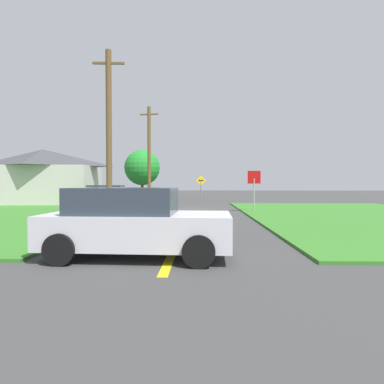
% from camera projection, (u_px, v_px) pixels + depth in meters
% --- Properties ---
extents(ground_plane, '(120.00, 120.00, 0.00)m').
position_uv_depth(ground_plane, '(190.00, 210.00, 20.70)').
color(ground_plane, '#3D3D3D').
extents(grass_verge_right, '(12.00, 20.00, 0.08)m').
position_uv_depth(grass_verge_right, '(363.00, 216.00, 16.45)').
color(grass_verge_right, '#357727').
rests_on(grass_verge_right, ground).
extents(grass_verge_left, '(12.00, 20.00, 0.08)m').
position_uv_depth(grass_verge_left, '(17.00, 215.00, 16.96)').
color(grass_verge_left, '#357727').
rests_on(grass_verge_left, ground).
extents(lane_stripe_center, '(0.20, 14.00, 0.01)m').
position_uv_depth(lane_stripe_center, '(183.00, 226.00, 12.71)').
color(lane_stripe_center, yellow).
rests_on(lane_stripe_center, ground).
extents(stop_sign, '(0.77, 0.07, 2.50)m').
position_uv_depth(stop_sign, '(254.00, 183.00, 18.98)').
color(stop_sign, '#9EA0A8').
rests_on(stop_sign, ground).
extents(parked_car_near_building, '(4.29, 2.27, 1.62)m').
position_uv_depth(parked_car_near_building, '(108.00, 197.00, 21.94)').
color(parked_car_near_building, black).
rests_on(parked_car_near_building, ground).
extents(car_behind_on_main_road, '(4.34, 2.10, 1.62)m').
position_uv_depth(car_behind_on_main_road, '(135.00, 223.00, 7.33)').
color(car_behind_on_main_road, silver).
rests_on(car_behind_on_main_road, ground).
extents(utility_pole_near, '(1.80, 0.33, 9.31)m').
position_uv_depth(utility_pole_near, '(109.00, 131.00, 17.93)').
color(utility_pole_near, brown).
rests_on(utility_pole_near, ground).
extents(utility_pole_mid, '(1.80, 0.37, 9.06)m').
position_uv_depth(utility_pole_mid, '(149.00, 153.00, 30.03)').
color(utility_pole_mid, brown).
rests_on(utility_pole_mid, ground).
extents(direction_sign, '(0.90, 0.19, 2.46)m').
position_uv_depth(direction_sign, '(201.00, 186.00, 28.56)').
color(direction_sign, slate).
rests_on(direction_sign, ground).
extents(oak_tree_left, '(4.55, 4.55, 6.07)m').
position_uv_depth(oak_tree_left, '(142.00, 168.00, 40.46)').
color(oak_tree_left, brown).
rests_on(oak_tree_left, ground).
extents(barn, '(8.61, 5.40, 4.59)m').
position_uv_depth(barn, '(43.00, 177.00, 26.29)').
color(barn, beige).
rests_on(barn, ground).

